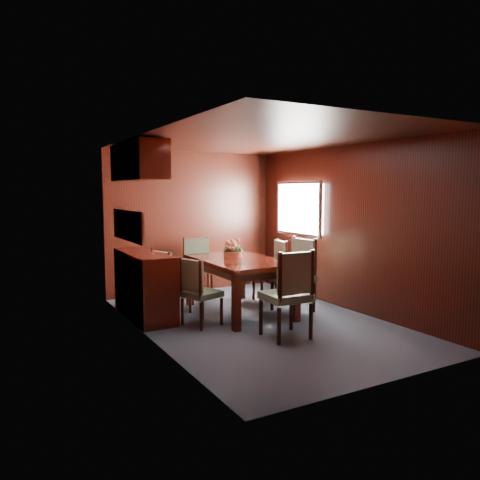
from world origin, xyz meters
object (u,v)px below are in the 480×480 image
sideboard (145,285)px  chair_right_near (297,270)px  flower_centerpiece (233,247)px  dining_table (239,267)px  chair_head (290,290)px  chair_left_near (198,288)px

sideboard → chair_right_near: size_ratio=1.32×
chair_right_near → flower_centerpiece: size_ratio=3.66×
dining_table → flower_centerpiece: (0.02, 0.24, 0.25)m
dining_table → chair_right_near: size_ratio=1.57×
sideboard → chair_head: 2.14m
sideboard → dining_table: size_ratio=0.84×
chair_head → flower_centerpiece: bearing=88.8°
sideboard → dining_table: 1.34m
sideboard → chair_head: chair_head is taller
flower_centerpiece → chair_left_near: bearing=-145.0°
sideboard → flower_centerpiece: 1.37m
chair_right_near → flower_centerpiece: flower_centerpiece is taller
sideboard → chair_right_near: (2.05, -0.73, 0.14)m
dining_table → sideboard: bearing=161.0°
sideboard → flower_centerpiece: flower_centerpiece is taller
chair_left_near → chair_head: size_ratio=0.84×
dining_table → chair_head: size_ratio=1.57×
dining_table → flower_centerpiece: bearing=84.9°
chair_head → sideboard: bearing=125.8°
sideboard → flower_centerpiece: size_ratio=4.82×
dining_table → chair_right_near: bearing=-19.1°
sideboard → dining_table: (1.25, -0.45, 0.22)m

